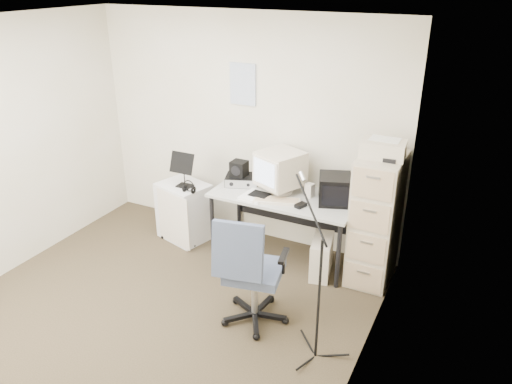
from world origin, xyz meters
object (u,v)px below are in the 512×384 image
at_px(filing_cabinet, 376,220).
at_px(office_chair, 255,269).
at_px(desk, 284,226).
at_px(side_cart, 184,211).

height_order(filing_cabinet, office_chair, filing_cabinet).
relative_size(filing_cabinet, desk, 0.87).
distance_m(office_chair, side_cart, 1.71).
xyz_separation_m(filing_cabinet, side_cart, (-2.14, -0.14, -0.32)).
xyz_separation_m(filing_cabinet, office_chair, (-0.75, -1.12, -0.13)).
relative_size(filing_cabinet, side_cart, 1.96).
relative_size(desk, side_cart, 2.26).
distance_m(desk, office_chair, 1.12).
bearing_deg(office_chair, filing_cabinet, 44.93).
bearing_deg(filing_cabinet, side_cart, -176.37).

